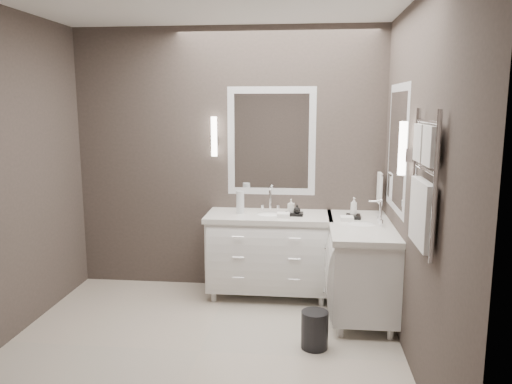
# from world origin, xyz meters

# --- Properties ---
(floor) EXTENTS (3.20, 3.00, 0.01)m
(floor) POSITION_xyz_m (0.00, 0.00, -0.01)
(floor) COLOR beige
(floor) RESTS_ON ground
(wall_back) EXTENTS (3.20, 0.01, 2.70)m
(wall_back) POSITION_xyz_m (0.00, 1.50, 1.35)
(wall_back) COLOR #423935
(wall_back) RESTS_ON floor
(wall_front) EXTENTS (3.20, 0.01, 2.70)m
(wall_front) POSITION_xyz_m (0.00, -1.50, 1.35)
(wall_front) COLOR #423935
(wall_front) RESTS_ON floor
(wall_right) EXTENTS (0.01, 3.00, 2.70)m
(wall_right) POSITION_xyz_m (1.60, 0.00, 1.35)
(wall_right) COLOR #423935
(wall_right) RESTS_ON floor
(vanity_back) EXTENTS (1.24, 0.59, 0.97)m
(vanity_back) POSITION_xyz_m (0.45, 1.23, 0.49)
(vanity_back) COLOR white
(vanity_back) RESTS_ON floor
(vanity_right) EXTENTS (0.59, 1.24, 0.97)m
(vanity_right) POSITION_xyz_m (1.33, 0.90, 0.49)
(vanity_right) COLOR white
(vanity_right) RESTS_ON floor
(mirror_back) EXTENTS (0.90, 0.02, 1.10)m
(mirror_back) POSITION_xyz_m (0.45, 1.49, 1.55)
(mirror_back) COLOR white
(mirror_back) RESTS_ON wall_back
(mirror_right) EXTENTS (0.02, 0.90, 1.10)m
(mirror_right) POSITION_xyz_m (1.59, 0.80, 1.55)
(mirror_right) COLOR white
(mirror_right) RESTS_ON wall_right
(sconce_back) EXTENTS (0.06, 0.06, 0.40)m
(sconce_back) POSITION_xyz_m (-0.13, 1.43, 1.59)
(sconce_back) COLOR white
(sconce_back) RESTS_ON wall_back
(sconce_right) EXTENTS (0.06, 0.06, 0.40)m
(sconce_right) POSITION_xyz_m (1.53, 0.22, 1.59)
(sconce_right) COLOR white
(sconce_right) RESTS_ON wall_right
(towel_bar_corner) EXTENTS (0.03, 0.22, 0.30)m
(towel_bar_corner) POSITION_xyz_m (1.54, 1.36, 1.12)
(towel_bar_corner) COLOR white
(towel_bar_corner) RESTS_ON wall_right
(towel_ladder) EXTENTS (0.06, 0.58, 0.90)m
(towel_ladder) POSITION_xyz_m (1.55, -0.40, 1.39)
(towel_ladder) COLOR white
(towel_ladder) RESTS_ON wall_right
(waste_bin) EXTENTS (0.23, 0.23, 0.30)m
(waste_bin) POSITION_xyz_m (0.90, 0.16, 0.15)
(waste_bin) COLOR black
(waste_bin) RESTS_ON floor
(amenity_tray_back) EXTENTS (0.18, 0.14, 0.03)m
(amenity_tray_back) POSITION_xyz_m (0.70, 1.19, 0.86)
(amenity_tray_back) COLOR black
(amenity_tray_back) RESTS_ON vanity_back
(amenity_tray_right) EXTENTS (0.14, 0.19, 0.03)m
(amenity_tray_right) POSITION_xyz_m (1.27, 1.14, 0.86)
(amenity_tray_right) COLOR black
(amenity_tray_right) RESTS_ON vanity_right
(water_bottle) EXTENTS (0.10, 0.10, 0.23)m
(water_bottle) POSITION_xyz_m (0.16, 1.23, 0.96)
(water_bottle) COLOR silver
(water_bottle) RESTS_ON vanity_back
(soap_bottle_a) EXTENTS (0.07, 0.07, 0.13)m
(soap_bottle_a) POSITION_xyz_m (0.67, 1.21, 0.94)
(soap_bottle_a) COLOR white
(soap_bottle_a) RESTS_ON amenity_tray_back
(soap_bottle_b) EXTENTS (0.08, 0.08, 0.09)m
(soap_bottle_b) POSITION_xyz_m (0.73, 1.16, 0.92)
(soap_bottle_b) COLOR black
(soap_bottle_b) RESTS_ON amenity_tray_back
(soap_bottle_c) EXTENTS (0.08, 0.08, 0.17)m
(soap_bottle_c) POSITION_xyz_m (1.27, 1.14, 0.96)
(soap_bottle_c) COLOR white
(soap_bottle_c) RESTS_ON amenity_tray_right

